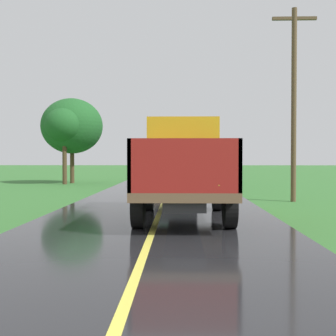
{
  "coord_description": "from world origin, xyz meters",
  "views": [
    {
      "loc": [
        0.6,
        -0.45,
        1.69
      ],
      "look_at": [
        0.26,
        11.98,
        1.4
      ],
      "focal_mm": 46.96,
      "sensor_mm": 36.0,
      "label": 1
    }
  ],
  "objects_px": {
    "banana_truck_far": "(176,161)",
    "roadside_tree_mid_right": "(72,126)",
    "banana_truck_near": "(183,166)",
    "roadside_tree_near_left": "(64,126)",
    "utility_pole_roadside": "(294,99)"
  },
  "relations": [
    {
      "from": "banana_truck_near",
      "to": "utility_pole_roadside",
      "type": "xyz_separation_m",
      "value": [
        4.29,
        4.62,
        2.5
      ]
    },
    {
      "from": "banana_truck_near",
      "to": "roadside_tree_near_left",
      "type": "height_order",
      "value": "roadside_tree_near_left"
    },
    {
      "from": "banana_truck_far",
      "to": "roadside_tree_mid_right",
      "type": "relative_size",
      "value": 1.03
    },
    {
      "from": "banana_truck_near",
      "to": "roadside_tree_mid_right",
      "type": "bearing_deg",
      "value": 113.58
    },
    {
      "from": "banana_truck_near",
      "to": "roadside_tree_mid_right",
      "type": "xyz_separation_m",
      "value": [
        -7.27,
        16.65,
        2.33
      ]
    },
    {
      "from": "banana_truck_far",
      "to": "roadside_tree_mid_right",
      "type": "distance_m",
      "value": 7.66
    },
    {
      "from": "roadside_tree_mid_right",
      "to": "utility_pole_roadside",
      "type": "bearing_deg",
      "value": -46.12
    },
    {
      "from": "roadside_tree_near_left",
      "to": "roadside_tree_mid_right",
      "type": "height_order",
      "value": "roadside_tree_mid_right"
    },
    {
      "from": "utility_pole_roadside",
      "to": "roadside_tree_near_left",
      "type": "distance_m",
      "value": 15.98
    },
    {
      "from": "banana_truck_near",
      "to": "utility_pole_roadside",
      "type": "height_order",
      "value": "utility_pole_roadside"
    },
    {
      "from": "banana_truck_far",
      "to": "roadside_tree_mid_right",
      "type": "xyz_separation_m",
      "value": [
        -6.97,
        2.18,
        2.33
      ]
    },
    {
      "from": "roadside_tree_near_left",
      "to": "banana_truck_far",
      "type": "bearing_deg",
      "value": -7.76
    },
    {
      "from": "utility_pole_roadside",
      "to": "roadside_tree_near_left",
      "type": "bearing_deg",
      "value": 137.35
    },
    {
      "from": "banana_truck_far",
      "to": "roadside_tree_near_left",
      "type": "relative_size",
      "value": 1.19
    },
    {
      "from": "roadside_tree_mid_right",
      "to": "banana_truck_near",
      "type": "bearing_deg",
      "value": -66.42
    }
  ]
}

